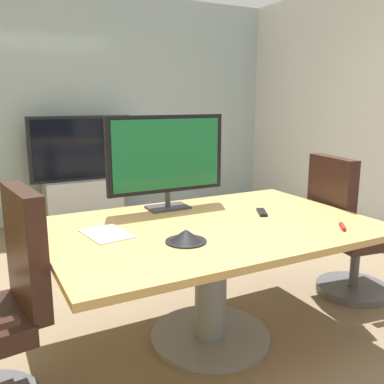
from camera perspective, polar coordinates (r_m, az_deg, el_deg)
The scene contains 10 objects.
ground_plane at distance 2.92m, azimuth 2.14°, elevation -18.35°, with size 7.41×7.41×0.00m, color #7A664C.
wall_back_glass_partition at distance 5.52m, azimuth -14.82°, elevation 10.90°, with size 5.35×0.10×2.78m, color #9EB2B7.
conference_table at distance 2.61m, azimuth 2.58°, elevation -8.13°, with size 1.94×1.29×0.76m.
office_chair_right at distance 3.44m, azimuth 20.16°, elevation -5.93°, with size 0.62×0.60×1.09m.
tv_monitor at distance 2.86m, azimuth -3.43°, elevation 4.79°, with size 0.84×0.18×0.64m.
wall_display_unit at distance 5.26m, azimuth -14.45°, elevation 0.45°, with size 1.20×0.36×1.31m.
conference_phone at distance 2.23m, azimuth -0.82°, elevation -6.01°, with size 0.22×0.22×0.07m.
remote_control at distance 2.82m, azimuth 9.41°, elevation -2.71°, with size 0.05×0.17×0.02m, color black.
whiteboard_marker at distance 2.62m, azimuth 19.65°, elevation -4.42°, with size 0.13×0.02×0.02m, color red.
paper_notepad at distance 2.41m, azimuth -11.47°, elevation -5.54°, with size 0.21×0.30×0.01m, color white.
Camera 1 is at (-1.26, -2.17, 1.49)m, focal length 39.53 mm.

